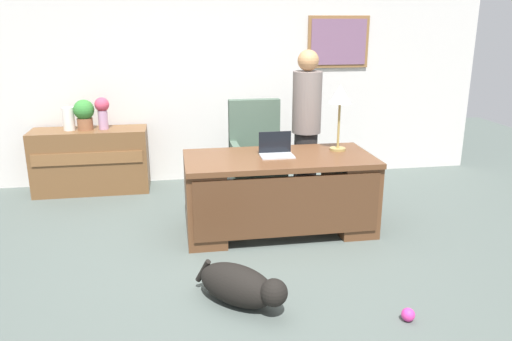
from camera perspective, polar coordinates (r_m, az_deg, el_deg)
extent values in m
plane|color=#4C5651|center=(4.43, -0.56, -10.50)|extent=(12.00, 12.00, 0.00)
cube|color=silver|center=(6.56, -4.23, 10.71)|extent=(7.00, 0.12, 2.70)
cube|color=olive|center=(6.78, 9.33, 14.23)|extent=(0.81, 0.03, 0.65)
cube|color=#77526F|center=(6.76, 9.39, 14.22)|extent=(0.73, 0.01, 0.57)
cube|color=brown|center=(4.86, 2.65, 1.34)|extent=(1.83, 0.87, 0.05)
cube|color=brown|center=(4.88, -5.87, -3.38)|extent=(0.36, 0.81, 0.71)
cube|color=brown|center=(5.18, 10.57, -2.41)|extent=(0.36, 0.81, 0.71)
cube|color=#4E2F1C|center=(4.59, 3.66, -4.16)|extent=(1.73, 0.04, 0.57)
cube|color=brown|center=(6.44, -18.22, 1.07)|extent=(1.36, 0.48, 0.77)
cube|color=brown|center=(6.18, -18.62, 1.29)|extent=(1.26, 0.02, 0.14)
cube|color=#475B4C|center=(5.81, 0.18, 0.12)|extent=(0.60, 0.58, 0.18)
cylinder|color=black|center=(5.88, 0.18, -2.03)|extent=(0.10, 0.10, 0.28)
cylinder|color=black|center=(5.92, 0.18, -3.08)|extent=(0.52, 0.52, 0.05)
cube|color=#475B4C|center=(5.93, -0.21, 4.80)|extent=(0.60, 0.12, 0.69)
cube|color=#475B4C|center=(5.72, -2.39, 1.92)|extent=(0.08, 0.50, 0.22)
cube|color=#475B4C|center=(5.81, 2.71, 2.14)|extent=(0.08, 0.50, 0.22)
cylinder|color=#262323|center=(5.74, 5.60, 0.29)|extent=(0.26, 0.26, 0.83)
cylinder|color=slate|center=(5.57, 5.82, 7.71)|extent=(0.32, 0.32, 0.67)
sphere|color=#B17F52|center=(5.52, 5.96, 12.34)|extent=(0.23, 0.23, 0.23)
ellipsoid|color=black|center=(3.80, -2.19, -12.86)|extent=(0.67, 0.66, 0.30)
sphere|color=black|center=(3.63, 2.04, -13.71)|extent=(0.20, 0.20, 0.20)
cylinder|color=black|center=(3.97, -6.03, -11.26)|extent=(0.14, 0.13, 0.21)
cube|color=#B2B5BA|center=(4.85, 2.39, 1.68)|extent=(0.32, 0.22, 0.01)
cube|color=black|center=(4.92, 2.16, 3.26)|extent=(0.32, 0.01, 0.21)
cylinder|color=#9E8447|center=(5.15, 9.26, 2.44)|extent=(0.16, 0.16, 0.02)
cylinder|color=#9E8447|center=(5.10, 9.38, 5.04)|extent=(0.02, 0.02, 0.45)
cone|color=silver|center=(5.05, 9.55, 8.56)|extent=(0.22, 0.22, 0.18)
cylinder|color=#B88AAD|center=(6.30, -16.98, 5.54)|extent=(0.11, 0.11, 0.23)
sphere|color=#CC405B|center=(6.27, -17.12, 7.18)|extent=(0.17, 0.17, 0.17)
cylinder|color=silver|center=(6.36, -20.53, 5.52)|extent=(0.14, 0.14, 0.27)
cylinder|color=brown|center=(6.34, -18.84, 5.04)|extent=(0.18, 0.18, 0.14)
sphere|color=#347E33|center=(6.31, -18.98, 6.55)|extent=(0.24, 0.24, 0.24)
sphere|color=#D8338C|center=(3.80, 16.91, -15.41)|extent=(0.10, 0.10, 0.10)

